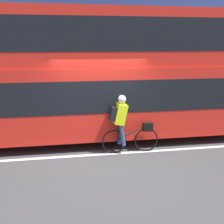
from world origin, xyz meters
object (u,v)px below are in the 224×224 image
Objects in this scene: trash_bin at (161,96)px; street_sign_post at (55,79)px; cyclist_on_bike at (124,122)px; bus at (83,70)px.

street_sign_post reaches higher than trash_bin.
cyclist_on_bike is 0.66× the size of street_sign_post.
cyclist_on_bike is at bearing -56.50° from bus.
street_sign_post is at bearing 109.34° from cyclist_on_bike.
street_sign_post is at bearing -179.92° from trash_bin.
cyclist_on_bike is 1.61× the size of trash_bin.
bus is 5.41m from trash_bin.
bus reaches higher than trash_bin.
trash_bin is at bearing 0.08° from street_sign_post.
bus is 10.35× the size of trash_bin.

